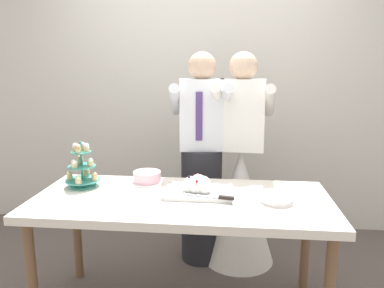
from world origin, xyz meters
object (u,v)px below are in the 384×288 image
Objects in this scene: round_cake at (147,178)px; person_groom at (201,170)px; dessert_table at (182,209)px; cupcake_stand at (82,169)px; main_cake_tray at (198,187)px; person_bride at (240,191)px; plate_stack at (277,198)px.

round_cake is 0.56m from person_groom.
person_groom is at bearing 84.58° from dessert_table.
cupcake_stand is 0.18× the size of person_groom.
main_cake_tray reaches higher than round_cake.
person_bride reaches higher than dessert_table.
cupcake_stand is 0.18× the size of person_bride.
person_bride is (0.28, 0.64, -0.23)m from main_cake_tray.
main_cake_tray is 0.26× the size of person_groom.
plate_stack is at bearing -2.71° from dessert_table.
round_cake is 0.14× the size of person_bride.
cupcake_stand is at bearing -142.66° from person_groom.
round_cake is 0.14× the size of person_groom.
main_cake_tray is 2.25× the size of plate_stack.
person_groom is 0.35m from person_bride.
round_cake is (-0.37, 0.19, -0.01)m from main_cake_tray.
round_cake is at bearing -145.17° from person_bride.
cupcake_stand is at bearing -151.27° from person_bride.
main_cake_tray is 0.73m from person_bride.
cupcake_stand is 0.43m from round_cake.
person_bride is at bearing 104.76° from plate_stack.
dessert_table is 9.34× the size of plate_stack.
person_bride is at bearing 66.48° from main_cake_tray.
main_cake_tray reaches higher than plate_stack.
plate_stack is (0.56, -0.03, 0.10)m from dessert_table.
main_cake_tray is 0.48m from plate_stack.
cupcake_stand reaches higher than main_cake_tray.
round_cake is (-0.84, 0.29, 0.01)m from plate_stack.
dessert_table is at bearing -43.75° from round_cake.
person_bride reaches higher than round_cake.
person_bride is (0.37, 0.71, -0.12)m from dessert_table.
dessert_table is 7.50× the size of round_cake.
person_groom is at bearing 92.65° from main_cake_tray.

